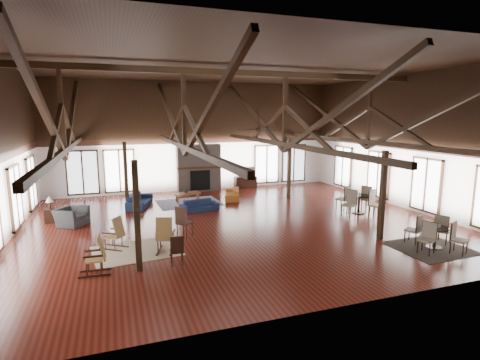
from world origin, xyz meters
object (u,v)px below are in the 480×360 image
object	(u,v)px
sofa_navy_front	(199,206)
sofa_navy_left	(139,200)
tv_console	(245,182)
sofa_orange	(232,194)
cafe_table_near	(435,234)
coffee_table	(187,194)
armchair	(72,217)
cafe_table_far	(359,201)

from	to	relation	value
sofa_navy_front	sofa_navy_left	distance (m)	3.00
sofa_navy_front	tv_console	bearing A→B (deg)	41.30
sofa_orange	tv_console	size ratio (longest dim) A/B	1.36
sofa_navy_front	cafe_table_near	distance (m)	9.29
sofa_navy_front	sofa_orange	bearing A→B (deg)	32.83
sofa_navy_left	cafe_table_near	xyz separation A→B (m)	(8.50, -8.77, 0.19)
sofa_navy_left	cafe_table_near	size ratio (longest dim) A/B	1.09
sofa_navy_front	cafe_table_near	bearing A→B (deg)	-57.79
sofa_orange	tv_console	world-z (taller)	tv_console
coffee_table	tv_console	world-z (taller)	tv_console
sofa_orange	cafe_table_near	world-z (taller)	cafe_table_near
armchair	cafe_table_far	bearing A→B (deg)	-68.57
cafe_table_near	tv_console	xyz separation A→B (m)	(-2.26, 11.53, -0.16)
sofa_navy_left	tv_console	world-z (taller)	tv_console
coffee_table	sofa_orange	bearing A→B (deg)	-14.30
cafe_table_near	cafe_table_far	world-z (taller)	cafe_table_far
coffee_table	cafe_table_near	size ratio (longest dim) A/B	0.71
coffee_table	tv_console	xyz separation A→B (m)	(3.96, 2.63, -0.08)
sofa_navy_left	cafe_table_near	world-z (taller)	cafe_table_near
sofa_orange	armchair	xyz separation A→B (m)	(-7.26, -2.41, 0.09)
sofa_navy_front	coffee_table	distance (m)	1.88
sofa_navy_left	coffee_table	world-z (taller)	sofa_navy_left
sofa_navy_front	sofa_navy_left	world-z (taller)	sofa_navy_left
sofa_navy_front	cafe_table_far	size ratio (longest dim) A/B	0.79
armchair	sofa_navy_left	bearing A→B (deg)	-18.37
sofa_navy_left	armchair	size ratio (longest dim) A/B	1.89
sofa_navy_front	armchair	size ratio (longest dim) A/B	1.56
sofa_navy_left	sofa_orange	xyz separation A→B (m)	(4.57, 0.13, -0.04)
sofa_orange	cafe_table_near	size ratio (longest dim) A/B	0.94
coffee_table	armchair	xyz separation A→B (m)	(-4.98, -2.41, -0.06)
sofa_navy_front	coffee_table	size ratio (longest dim) A/B	1.27
cafe_table_far	tv_console	world-z (taller)	cafe_table_far
cafe_table_far	cafe_table_near	bearing A→B (deg)	-95.13
cafe_table_near	sofa_orange	bearing A→B (deg)	113.85
sofa_navy_front	tv_console	xyz separation A→B (m)	(3.80, 4.50, 0.08)
sofa_navy_front	tv_console	world-z (taller)	tv_console
cafe_table_far	tv_console	size ratio (longest dim) A/B	1.66
armchair	cafe_table_near	world-z (taller)	cafe_table_near
sofa_navy_front	tv_console	distance (m)	5.89
sofa_navy_front	sofa_navy_left	xyz separation A→B (m)	(-2.44, 1.74, 0.05)
armchair	tv_console	xyz separation A→B (m)	(8.94, 5.04, -0.03)
sofa_navy_front	cafe_table_far	bearing A→B (deg)	-30.40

